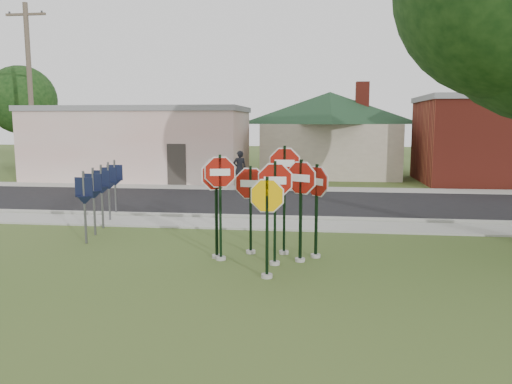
# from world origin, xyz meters

# --- Properties ---
(ground) EXTENTS (120.00, 120.00, 0.00)m
(ground) POSITION_xyz_m (0.00, 0.00, 0.00)
(ground) COLOR #3C5620
(ground) RESTS_ON ground
(sidewalk_near) EXTENTS (60.00, 1.60, 0.06)m
(sidewalk_near) POSITION_xyz_m (0.00, 5.50, 0.03)
(sidewalk_near) COLOR gray
(sidewalk_near) RESTS_ON ground
(road) EXTENTS (60.00, 7.00, 0.04)m
(road) POSITION_xyz_m (0.00, 10.00, 0.02)
(road) COLOR black
(road) RESTS_ON ground
(sidewalk_far) EXTENTS (60.00, 1.60, 0.06)m
(sidewalk_far) POSITION_xyz_m (0.00, 14.30, 0.03)
(sidewalk_far) COLOR gray
(sidewalk_far) RESTS_ON ground
(curb) EXTENTS (60.00, 0.20, 0.14)m
(curb) POSITION_xyz_m (0.00, 6.50, 0.07)
(curb) COLOR gray
(curb) RESTS_ON ground
(stop_sign_center) EXTENTS (1.11, 0.24, 2.54)m
(stop_sign_center) POSITION_xyz_m (0.32, 1.07, 1.58)
(stop_sign_center) COLOR #9D9992
(stop_sign_center) RESTS_ON ground
(stop_sign_yellow) EXTENTS (1.00, 0.24, 2.27)m
(stop_sign_yellow) POSITION_xyz_m (0.24, 0.06, 1.36)
(stop_sign_yellow) COLOR #9D9992
(stop_sign_yellow) RESTS_ON ground
(stop_sign_left) EXTENTS (1.00, 0.26, 2.65)m
(stop_sign_left) POSITION_xyz_m (-1.01, 1.32, 1.64)
(stop_sign_left) COLOR #9D9992
(stop_sign_left) RESTS_ON ground
(stop_sign_right) EXTENTS (0.95, 0.55, 2.55)m
(stop_sign_right) POSITION_xyz_m (0.90, 1.42, 1.59)
(stop_sign_right) COLOR #9D9992
(stop_sign_right) RESTS_ON ground
(stop_sign_back_right) EXTENTS (1.07, 0.24, 2.84)m
(stop_sign_back_right) POSITION_xyz_m (0.47, 2.06, 1.79)
(stop_sign_back_right) COLOR #9D9992
(stop_sign_back_right) RESTS_ON ground
(stop_sign_back_left) EXTENTS (1.10, 0.24, 2.34)m
(stop_sign_back_left) POSITION_xyz_m (-0.37, 2.01, 1.43)
(stop_sign_back_left) COLOR #9D9992
(stop_sign_back_left) RESTS_ON ground
(stop_sign_far_right) EXTENTS (0.73, 0.76, 2.40)m
(stop_sign_far_right) POSITION_xyz_m (1.27, 1.83, 1.47)
(stop_sign_far_right) COLOR #9D9992
(stop_sign_far_right) RESTS_ON ground
(stop_sign_far_left) EXTENTS (0.84, 0.69, 2.60)m
(stop_sign_far_left) POSITION_xyz_m (-1.14, 1.48, 1.61)
(stop_sign_far_left) COLOR #9D9992
(stop_sign_far_left) RESTS_ON ground
(route_sign_row) EXTENTS (1.43, 4.63, 2.00)m
(route_sign_row) POSITION_xyz_m (-5.40, 4.50, 1.22)
(route_sign_row) COLOR #59595E
(route_sign_row) RESTS_ON ground
(building_stucco) EXTENTS (12.20, 6.20, 4.20)m
(building_stucco) POSITION_xyz_m (-9.00, 18.00, 2.15)
(building_stucco) COLOR silver
(building_stucco) RESTS_ON ground
(building_house) EXTENTS (11.60, 11.60, 6.20)m
(building_house) POSITION_xyz_m (2.00, 22.00, 3.65)
(building_house) COLOR #BFB098
(building_house) RESTS_ON ground
(utility_pole_near) EXTENTS (2.20, 0.26, 9.50)m
(utility_pole_near) POSITION_xyz_m (-14.00, 15.20, 4.97)
(utility_pole_near) COLOR brown
(utility_pole_near) RESTS_ON ground
(bg_tree_left) EXTENTS (4.90, 4.90, 7.35)m
(bg_tree_left) POSITION_xyz_m (-20.00, 24.00, 4.88)
(bg_tree_left) COLOR black
(bg_tree_left) RESTS_ON ground
(pedestrian) EXTENTS (0.77, 0.62, 1.84)m
(pedestrian) POSITION_xyz_m (-2.61, 14.56, 0.98)
(pedestrian) COLOR black
(pedestrian) RESTS_ON sidewalk_far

